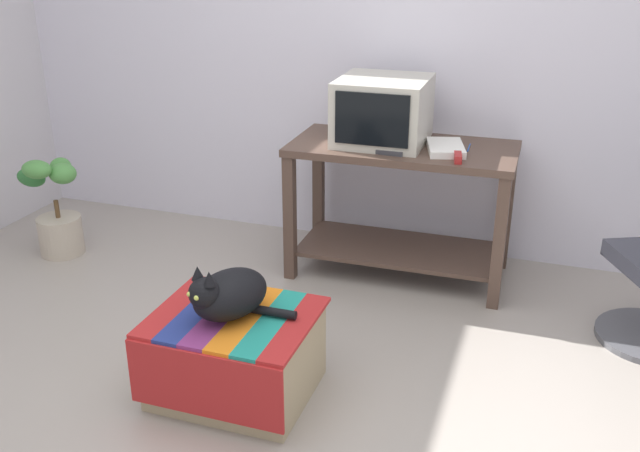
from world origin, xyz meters
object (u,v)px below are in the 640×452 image
(ottoman_with_blanket, at_px, (235,354))
(stapler, at_px, (458,157))
(book, at_px, (446,148))
(keyboard, at_px, (369,147))
(cat, at_px, (228,294))
(tv_monitor, at_px, (383,111))
(desk, at_px, (401,188))
(potted_plant, at_px, (57,212))

(ottoman_with_blanket, relative_size, stapler, 5.96)
(book, distance_m, stapler, 0.18)
(book, xyz_separation_m, ottoman_with_blanket, (-0.61, -1.31, -0.59))
(keyboard, relative_size, cat, 0.91)
(tv_monitor, relative_size, keyboard, 1.26)
(cat, bearing_deg, tv_monitor, 102.94)
(cat, xyz_separation_m, stapler, (0.71, 1.17, 0.30))
(tv_monitor, bearing_deg, keyboard, -100.48)
(keyboard, height_order, cat, keyboard)
(ottoman_with_blanket, bearing_deg, stapler, 58.71)
(desk, bearing_deg, keyboard, -139.32)
(keyboard, xyz_separation_m, book, (0.38, 0.09, 0.01))
(tv_monitor, bearing_deg, cat, -101.85)
(book, distance_m, potted_plant, 2.31)
(desk, relative_size, stapler, 11.03)
(keyboard, bearing_deg, book, 17.03)
(desk, relative_size, tv_monitor, 2.40)
(desk, height_order, tv_monitor, tv_monitor)
(book, bearing_deg, cat, -130.47)
(ottoman_with_blanket, bearing_deg, keyboard, 79.32)
(desk, xyz_separation_m, cat, (-0.39, -1.37, -0.04))
(keyboard, bearing_deg, ottoman_with_blanket, -97.46)
(book, distance_m, cat, 1.50)
(desk, relative_size, ottoman_with_blanket, 1.85)
(ottoman_with_blanket, xyz_separation_m, cat, (-0.01, -0.01, 0.29))
(cat, height_order, potted_plant, cat)
(keyboard, distance_m, potted_plant, 1.93)
(tv_monitor, distance_m, book, 0.39)
(keyboard, bearing_deg, potted_plant, -168.25)
(desk, xyz_separation_m, potted_plant, (-1.99, -0.41, -0.24))
(tv_monitor, bearing_deg, potted_plant, -167.80)
(desk, bearing_deg, book, -10.72)
(book, height_order, cat, book)
(cat, relative_size, potted_plant, 0.71)
(keyboard, distance_m, stapler, 0.48)
(stapler, bearing_deg, book, 108.12)
(desk, height_order, book, book)
(book, xyz_separation_m, potted_plant, (-2.23, -0.37, -0.51))
(tv_monitor, distance_m, potted_plant, 2.03)
(ottoman_with_blanket, xyz_separation_m, potted_plant, (-1.61, 0.94, 0.08))
(ottoman_with_blanket, height_order, potted_plant, potted_plant)
(tv_monitor, bearing_deg, desk, -12.80)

